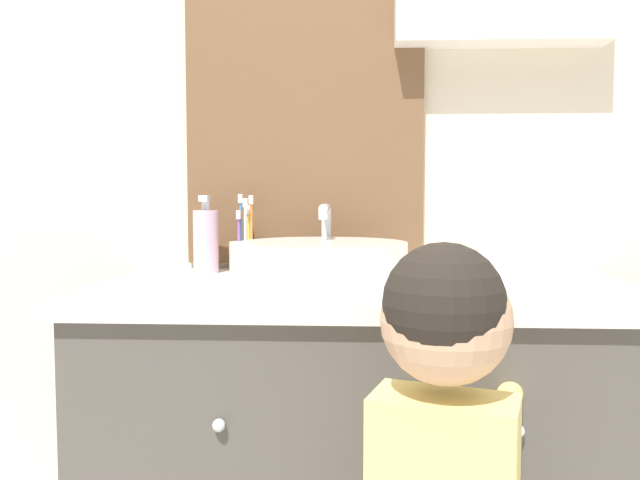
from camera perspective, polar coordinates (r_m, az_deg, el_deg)
wall_back at (r=1.72m, az=4.66°, el=14.49°), size 3.20×0.18×2.50m
vanity_counter at (r=1.49m, az=3.98°, el=-18.95°), size 1.19×0.59×0.78m
sink_basin at (r=1.38m, az=0.26°, el=-1.98°), size 0.37×0.43×0.18m
toothbrush_holder at (r=1.61m, az=-6.87°, el=-1.24°), size 0.08×0.08×0.20m
soap_dispenser at (r=1.61m, az=-10.39°, el=-0.03°), size 0.06×0.06×0.20m
child_figure at (r=0.98m, az=11.33°, el=-20.19°), size 0.31×0.41×0.91m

